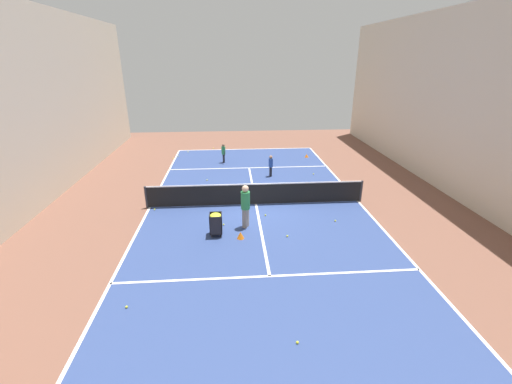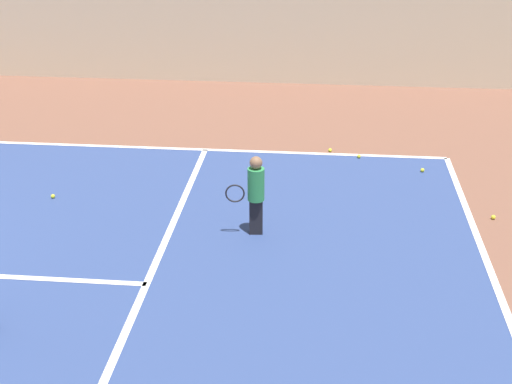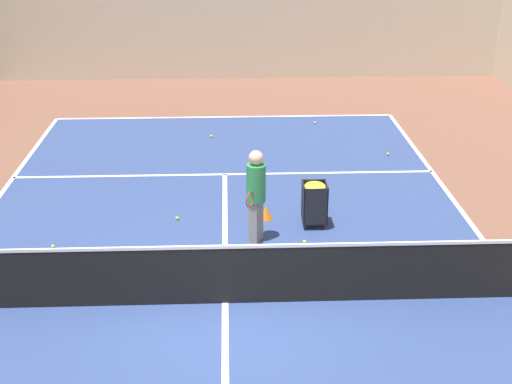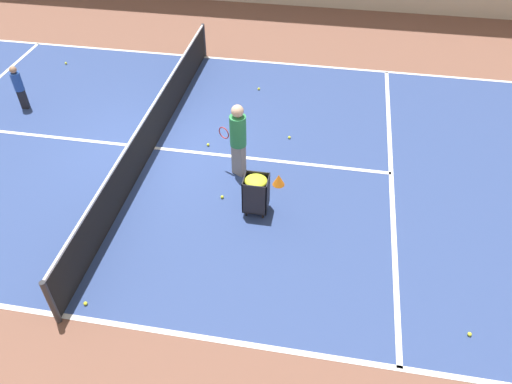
{
  "view_description": "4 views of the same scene",
  "coord_description": "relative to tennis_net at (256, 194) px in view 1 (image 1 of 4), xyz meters",
  "views": [
    {
      "loc": [
        1.09,
        14.3,
        6.29
      ],
      "look_at": [
        0.0,
        0.0,
        0.61
      ],
      "focal_mm": 24.0,
      "sensor_mm": 36.0,
      "label": 1
    },
    {
      "loc": [
        -7.72,
        -7.71,
        5.0
      ],
      "look_at": [
        1.54,
        -6.82,
        0.67
      ],
      "focal_mm": 50.0,
      "sensor_mm": 36.0,
      "label": 2
    },
    {
      "loc": [
        0.09,
        -9.63,
        5.93
      ],
      "look_at": [
        0.58,
        2.18,
        0.96
      ],
      "focal_mm": 50.0,
      "sensor_mm": 36.0,
      "label": 3
    },
    {
      "loc": [
        9.02,
        4.04,
        7.07
      ],
      "look_at": [
        1.72,
        2.76,
        0.52
      ],
      "focal_mm": 35.0,
      "sensor_mm": 36.0,
      "label": 4
    }
  ],
  "objects": [
    {
      "name": "tennis_ball_2",
      "position": [
        -0.31,
        1.24,
        -0.49
      ],
      "size": [
        0.07,
        0.07,
        0.07
      ],
      "primitive_type": "sphere",
      "color": "yellow",
      "rests_on": "ground"
    },
    {
      "name": "hall_enclosure_left",
      "position": [
        -9.5,
        0.0,
        3.73
      ],
      "size": [
        0.15,
        29.69,
        8.51
      ],
      "color": "beige",
      "rests_on": "ground"
    },
    {
      "name": "tennis_ball_12",
      "position": [
        -0.94,
        3.12,
        -0.49
      ],
      "size": [
        0.07,
        0.07,
        0.07
      ],
      "primitive_type": "sphere",
      "color": "yellow",
      "rests_on": "ground"
    },
    {
      "name": "line_centre_service",
      "position": [
        0.0,
        0.0,
        -0.52
      ],
      "size": [
        0.1,
        11.06,
        0.0
      ],
      "primitive_type": "cube",
      "color": "white",
      "rests_on": "ground"
    },
    {
      "name": "tennis_ball_9",
      "position": [
        2.34,
        -10.41,
        -0.49
      ],
      "size": [
        0.07,
        0.07,
        0.07
      ],
      "primitive_type": "sphere",
      "color": "yellow",
      "rests_on": "ground"
    },
    {
      "name": "child_midcourt",
      "position": [
        -1.12,
        -3.91,
        0.16
      ],
      "size": [
        0.26,
        0.26,
        1.2
      ],
      "rotation": [
        0.0,
        0.0,
        1.64
      ],
      "color": "black",
      "rests_on": "ground"
    },
    {
      "name": "ground_plane",
      "position": [
        0.0,
        0.0,
        -0.52
      ],
      "size": [
        33.39,
        33.39,
        0.0
      ],
      "primitive_type": "plane",
      "color": "brown"
    },
    {
      "name": "line_baseline_near",
      "position": [
        0.0,
        -10.06,
        -0.52
      ],
      "size": [
        9.56,
        0.1,
        0.0
      ],
      "primitive_type": "cube",
      "color": "white",
      "rests_on": "ground"
    },
    {
      "name": "tennis_ball_5",
      "position": [
        4.0,
        6.66,
        -0.49
      ],
      "size": [
        0.07,
        0.07,
        0.07
      ],
      "primitive_type": "sphere",
      "color": "yellow",
      "rests_on": "ground"
    },
    {
      "name": "coach_at_net",
      "position": [
        0.57,
        2.17,
        0.48
      ],
      "size": [
        0.48,
        0.71,
        1.75
      ],
      "rotation": [
        0.0,
        0.0,
        -2.06
      ],
      "color": "gray",
      "rests_on": "ground"
    },
    {
      "name": "tennis_ball_1",
      "position": [
        4.91,
        -7.9,
        -0.49
      ],
      "size": [
        0.07,
        0.07,
        0.07
      ],
      "primitive_type": "sphere",
      "color": "yellow",
      "rests_on": "ground"
    },
    {
      "name": "tennis_ball_6",
      "position": [
        4.65,
        -8.44,
        -0.49
      ],
      "size": [
        0.07,
        0.07,
        0.07
      ],
      "primitive_type": "sphere",
      "color": "yellow",
      "rests_on": "ground"
    },
    {
      "name": "tennis_net",
      "position": [
        0.0,
        0.0,
        0.0
      ],
      "size": [
        9.86,
        0.1,
        1.01
      ],
      "color": "#2D2D33",
      "rests_on": "ground"
    },
    {
      "name": "ball_cart",
      "position": [
        1.72,
        2.76,
        0.08
      ],
      "size": [
        0.46,
        0.49,
        0.89
      ],
      "color": "black",
      "rests_on": "ground"
    },
    {
      "name": "tennis_ball_0",
      "position": [
        4.1,
        -9.53,
        -0.49
      ],
      "size": [
        0.07,
        0.07,
        0.07
      ],
      "primitive_type": "sphere",
      "color": "yellow",
      "rests_on": "ground"
    },
    {
      "name": "tennis_ball_11",
      "position": [
        -3.11,
        2.0,
        -0.49
      ],
      "size": [
        0.07,
        0.07,
        0.07
      ],
      "primitive_type": "sphere",
      "color": "yellow",
      "rests_on": "ground"
    },
    {
      "name": "line_service_far",
      "position": [
        0.0,
        5.53,
        -0.52
      ],
      "size": [
        9.56,
        0.1,
        0.0
      ],
      "primitive_type": "cube",
      "color": "white",
      "rests_on": "ground"
    },
    {
      "name": "training_cone_0",
      "position": [
        -3.99,
        -7.61,
        -0.41
      ],
      "size": [
        0.26,
        0.26,
        0.22
      ],
      "primitive_type": "cone",
      "color": "orange",
      "rests_on": "ground"
    },
    {
      "name": "tennis_ball_4",
      "position": [
        2.42,
        -3.4,
        -0.49
      ],
      "size": [
        0.07,
        0.07,
        0.07
      ],
      "primitive_type": "sphere",
      "color": "yellow",
      "rests_on": "ground"
    },
    {
      "name": "line_sideline_left",
      "position": [
        -4.78,
        0.0,
        -0.52
      ],
      "size": [
        0.1,
        20.11,
        0.0
      ],
      "primitive_type": "cube",
      "color": "white",
      "rests_on": "ground"
    },
    {
      "name": "training_cone_1",
      "position": [
        0.81,
        3.1,
        -0.39
      ],
      "size": [
        0.27,
        0.27,
        0.27
      ],
      "primitive_type": "cone",
      "color": "orange",
      "rests_on": "ground"
    },
    {
      "name": "line_sideline_right",
      "position": [
        4.78,
        0.0,
        -0.52
      ],
      "size": [
        0.1,
        20.11,
        0.0
      ],
      "primitive_type": "cube",
      "color": "white",
      "rests_on": "ground"
    },
    {
      "name": "tennis_ball_3",
      "position": [
        1.46,
        1.99,
        -0.49
      ],
      "size": [
        0.07,
        0.07,
        0.07
      ],
      "primitive_type": "sphere",
      "color": "yellow",
      "rests_on": "ground"
    },
    {
      "name": "court_playing_area",
      "position": [
        0.0,
        0.0,
        -0.52
      ],
      "size": [
        9.56,
        20.11,
        0.0
      ],
      "color": "navy",
      "rests_on": "ground"
    },
    {
      "name": "player_near_baseline",
      "position": [
        1.54,
        -6.81,
        0.17
      ],
      "size": [
        0.27,
        0.57,
        1.22
      ],
      "rotation": [
        0.0,
        0.0,
        1.66
      ],
      "color": "black",
      "rests_on": "ground"
    },
    {
      "name": "line_service_near",
      "position": [
        0.0,
        -5.53,
        -0.52
      ],
      "size": [
        9.56,
        0.1,
        0.0
      ],
      "primitive_type": "cube",
      "color": "white",
      "rests_on": "ground"
    },
    {
      "name": "hall_enclosure_right",
      "position": [
        9.5,
        0.0,
        3.73
      ],
      "size": [
        0.15,
        29.69,
        8.51
      ],
      "color": "beige",
      "rests_on": "ground"
    },
    {
      "name": "tennis_ball_7",
      "position": [
        -3.61,
        -3.99,
        -0.49
      ],
      "size": [
        0.07,
        0.07,
        0.07
      ],
      "primitive_type": "sphere",
      "color": "yellow",
      "rests_on": "ground"
    },
    {
      "name": "tennis_ball_10",
      "position": [
        4.5,
        0.3,
        -0.49
      ],
      "size": [
        0.07,
        0.07,
        0.07
      ],
      "primitive_type": "sphere",
      "color": "yellow",
      "rests_on": "ground"
    },
    {
      "name": "tennis_ball_8",
      "position": [
        -0.35,
        8.22,
        -0.49
      ],
      "size": [
        0.07,
        0.07,
        0.07
      ],
      "primitive_type": "sphere",
      "color": "yellow",
      "rests_on": "ground"
    }
  ]
}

